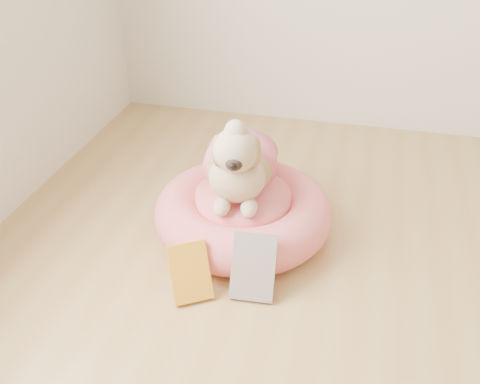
% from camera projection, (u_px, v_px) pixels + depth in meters
% --- Properties ---
extents(pet_bed, '(0.70, 0.70, 0.18)m').
position_uv_depth(pet_bed, '(243.00, 212.00, 2.10)').
color(pet_bed, '#E9615B').
rests_on(pet_bed, floor).
extents(dog, '(0.41, 0.53, 0.36)m').
position_uv_depth(dog, '(240.00, 148.00, 1.97)').
color(dog, brown).
rests_on(dog, pet_bed).
extents(book_yellow, '(0.18, 0.18, 0.18)m').
position_uv_depth(book_yellow, '(190.00, 272.00, 1.78)').
color(book_yellow, yellow).
rests_on(book_yellow, floor).
extents(book_white, '(0.16, 0.14, 0.21)m').
position_uv_depth(book_white, '(253.00, 267.00, 1.79)').
color(book_white, white).
rests_on(book_white, floor).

